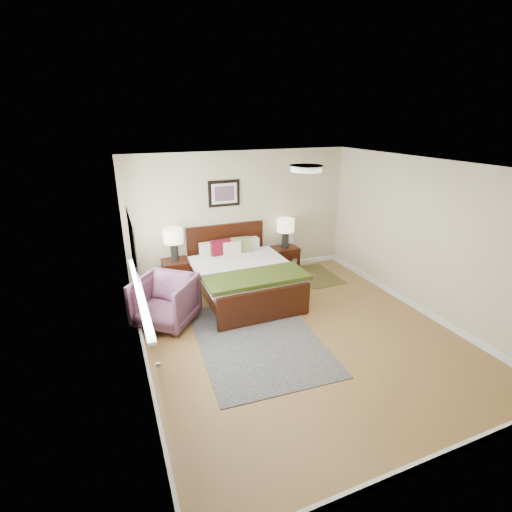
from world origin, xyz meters
name	(u,v)px	position (x,y,z in m)	size (l,w,h in m)	color
floor	(298,333)	(0.00, 0.00, 0.00)	(5.00, 5.00, 0.00)	olive
back_wall	(241,215)	(0.00, 2.50, 1.25)	(4.50, 0.04, 2.50)	#C1B48C
front_wall	(450,356)	(0.00, -2.50, 1.25)	(4.50, 0.04, 2.50)	#C1B48C
left_wall	(135,282)	(-2.25, 0.00, 1.25)	(0.04, 5.00, 2.50)	#C1B48C
right_wall	(425,238)	(2.25, 0.00, 1.25)	(0.04, 5.00, 2.50)	#C1B48C
ceiling	(306,165)	(0.00, 0.00, 2.50)	(4.50, 5.00, 0.02)	white
window	(133,252)	(-2.20, 0.70, 1.38)	(0.11, 2.72, 1.32)	silver
door	(160,386)	(-2.23, -1.75, 1.07)	(0.06, 1.00, 2.18)	silver
ceil_fixture	(306,168)	(0.00, 0.00, 2.47)	(0.44, 0.44, 0.08)	white
bed	(243,270)	(-0.35, 1.50, 0.51)	(1.69, 2.04, 1.10)	black
wall_art	(224,193)	(-0.35, 2.47, 1.72)	(0.62, 0.05, 0.50)	black
nightstand_left	(176,267)	(-1.40, 2.25, 0.45)	(0.48, 0.43, 0.57)	black
nightstand_right	(285,257)	(0.88, 2.26, 0.33)	(0.54, 0.40, 0.53)	black
lamp_left	(173,238)	(-1.40, 2.27, 1.01)	(0.36, 0.36, 0.61)	black
lamp_right	(286,228)	(0.88, 2.27, 0.96)	(0.36, 0.36, 0.61)	black
armchair	(165,301)	(-1.80, 1.05, 0.39)	(0.84, 0.86, 0.78)	#5C3242
rug_persian	(258,339)	(-0.63, 0.08, 0.01)	(1.72, 2.42, 0.01)	#0D1B41
rug_navy	(316,275)	(1.38, 1.80, 0.01)	(0.75, 1.13, 0.01)	black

